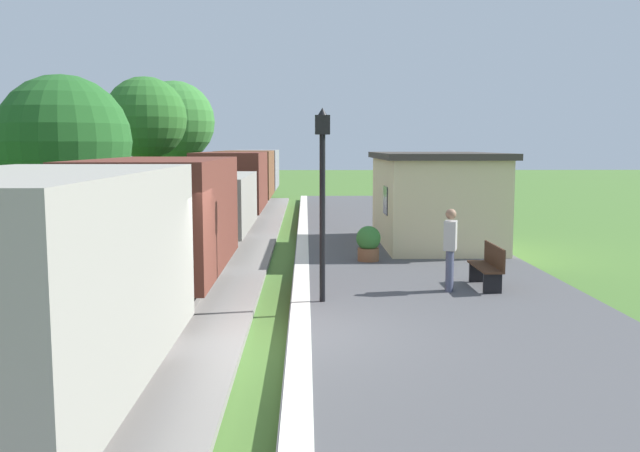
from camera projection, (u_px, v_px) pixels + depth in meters
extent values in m
plane|color=#47702D|center=(275.00, 346.00, 11.14)|extent=(160.00, 160.00, 0.00)
cube|color=#4C4C4F|center=(471.00, 338.00, 11.19)|extent=(6.00, 60.00, 0.25)
cube|color=silver|center=(300.00, 331.00, 11.12)|extent=(0.36, 60.00, 0.01)
cube|color=gray|center=(127.00, 344.00, 11.08)|extent=(3.80, 60.00, 0.12)
cube|color=slate|center=(171.00, 336.00, 11.08)|extent=(0.07, 60.00, 0.14)
cube|color=slate|center=(82.00, 336.00, 11.05)|extent=(0.07, 60.00, 0.14)
cube|color=gray|center=(30.00, 276.00, 7.20)|extent=(2.50, 5.60, 2.20)
cube|color=black|center=(35.00, 364.00, 7.32)|extent=(2.10, 5.15, 0.50)
cylinder|color=black|center=(88.00, 339.00, 9.12)|extent=(1.56, 0.84, 0.84)
cylinder|color=black|center=(112.00, 301.00, 10.24)|extent=(0.20, 0.30, 0.20)
cube|color=brown|center=(161.00, 214.00, 13.76)|extent=(2.50, 5.60, 2.20)
cube|color=black|center=(163.00, 261.00, 13.87)|extent=(2.10, 5.15, 0.50)
cylinder|color=black|center=(179.00, 258.00, 15.68)|extent=(1.56, 0.84, 0.84)
cylinder|color=black|center=(142.00, 291.00, 12.12)|extent=(1.56, 0.84, 0.84)
cylinder|color=black|center=(188.00, 240.00, 16.80)|extent=(0.20, 0.30, 0.20)
cylinder|color=black|center=(124.00, 291.00, 10.94)|extent=(0.20, 0.30, 0.20)
cube|color=gray|center=(208.00, 202.00, 20.35)|extent=(2.50, 5.60, 1.60)
cube|color=black|center=(208.00, 224.00, 20.42)|extent=(2.10, 5.15, 0.50)
cylinder|color=black|center=(216.00, 225.00, 22.23)|extent=(1.56, 0.84, 0.84)
cylinder|color=black|center=(199.00, 240.00, 18.67)|extent=(1.56, 0.84, 0.84)
cylinder|color=black|center=(221.00, 214.00, 23.35)|extent=(0.20, 0.30, 0.20)
cylinder|color=black|center=(192.00, 237.00, 17.49)|extent=(0.20, 0.30, 0.20)
cube|color=brown|center=(232.00, 180.00, 26.86)|extent=(2.50, 5.60, 2.20)
cube|color=black|center=(232.00, 205.00, 26.97)|extent=(2.10, 5.15, 0.50)
cylinder|color=black|center=(237.00, 207.00, 28.78)|extent=(1.56, 0.84, 0.84)
cylinder|color=black|center=(227.00, 216.00, 25.22)|extent=(1.56, 0.84, 0.84)
cylinder|color=black|center=(239.00, 199.00, 29.90)|extent=(0.20, 0.30, 0.20)
cylinder|color=black|center=(223.00, 212.00, 24.05)|extent=(0.20, 0.30, 0.20)
cube|color=brown|center=(246.00, 174.00, 33.42)|extent=(2.50, 5.60, 2.20)
cube|color=black|center=(246.00, 193.00, 33.53)|extent=(2.10, 5.15, 0.50)
cylinder|color=black|center=(249.00, 195.00, 35.34)|extent=(1.56, 0.84, 0.84)
cylinder|color=black|center=(243.00, 201.00, 31.78)|extent=(1.56, 0.84, 0.84)
cylinder|color=black|center=(251.00, 189.00, 36.46)|extent=(0.20, 0.30, 0.20)
cylinder|color=black|center=(241.00, 198.00, 30.60)|extent=(0.20, 0.30, 0.20)
cube|color=gray|center=(256.00, 169.00, 39.97)|extent=(2.50, 5.60, 2.20)
cube|color=black|center=(256.00, 185.00, 40.08)|extent=(2.10, 5.15, 0.50)
cylinder|color=black|center=(258.00, 188.00, 41.89)|extent=(1.56, 0.84, 0.84)
cylinder|color=black|center=(254.00, 192.00, 38.33)|extent=(1.56, 0.84, 0.84)
cylinder|color=black|center=(259.00, 182.00, 43.01)|extent=(0.20, 0.30, 0.20)
cylinder|color=black|center=(252.00, 188.00, 37.15)|extent=(0.20, 0.30, 0.20)
cube|color=beige|center=(434.00, 202.00, 20.78)|extent=(3.20, 5.50, 2.60)
cube|color=#3D3833|center=(435.00, 156.00, 20.62)|extent=(3.50, 5.80, 0.18)
cube|color=black|center=(386.00, 200.00, 19.64)|extent=(0.03, 0.90, 0.80)
cube|color=#422819|center=(485.00, 267.00, 14.50)|extent=(0.42, 1.50, 0.04)
cube|color=#422819|center=(494.00, 255.00, 14.48)|extent=(0.04, 1.50, 0.45)
cube|color=black|center=(492.00, 283.00, 13.94)|extent=(0.38, 0.06, 0.42)
cube|color=black|center=(478.00, 272.00, 15.13)|extent=(0.38, 0.06, 0.42)
cylinder|color=#474C66|center=(449.00, 271.00, 14.07)|extent=(0.15, 0.15, 0.86)
cylinder|color=#474C66|center=(450.00, 270.00, 14.22)|extent=(0.15, 0.15, 0.86)
cube|color=#B2ADA8|center=(450.00, 235.00, 14.06)|extent=(0.35, 0.44, 0.60)
sphere|color=#936B51|center=(451.00, 214.00, 14.01)|extent=(0.22, 0.22, 0.22)
cylinder|color=brown|center=(368.00, 254.00, 17.89)|extent=(0.56, 0.56, 0.34)
sphere|color=#387A33|center=(368.00, 238.00, 17.84)|extent=(0.64, 0.64, 0.64)
cylinder|color=black|center=(322.00, 219.00, 13.06)|extent=(0.11, 0.11, 3.20)
cube|color=black|center=(322.00, 125.00, 12.85)|extent=(0.28, 0.28, 0.36)
sphere|color=#F2E5BF|center=(322.00, 125.00, 12.85)|extent=(0.20, 0.20, 0.20)
cone|color=black|center=(322.00, 112.00, 12.83)|extent=(0.20, 0.20, 0.16)
cylinder|color=#4C3823|center=(67.00, 222.00, 20.88)|extent=(0.28, 0.28, 1.85)
sphere|color=#235B23|center=(64.00, 142.00, 20.60)|extent=(4.00, 4.00, 4.00)
cylinder|color=#4C3823|center=(148.00, 186.00, 28.95)|extent=(0.28, 0.28, 3.10)
sphere|color=#2D6B28|center=(146.00, 118.00, 28.62)|extent=(3.42, 3.42, 3.42)
cylinder|color=#4C3823|center=(176.00, 179.00, 36.67)|extent=(0.28, 0.28, 2.89)
sphere|color=#387A33|center=(174.00, 122.00, 36.31)|extent=(4.29, 4.29, 4.29)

